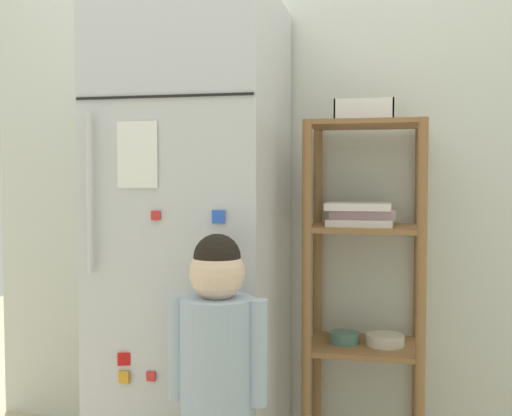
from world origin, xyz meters
TOP-DOWN VIEW (x-y plane):
  - kitchen_wall_back at (0.00, 0.38)m, footprint 2.49×0.03m
  - refrigerator at (-0.20, 0.02)m, footprint 0.61×0.69m
  - child_standing at (0.02, -0.45)m, footprint 0.30×0.22m
  - pantry_shelf_unit at (0.41, 0.17)m, footprint 0.43×0.35m
  - fruit_bin at (0.41, 0.18)m, footprint 0.22×0.14m

SIDE VIEW (x-z plane):
  - child_standing at x=0.02m, z-range 0.10..1.03m
  - pantry_shelf_unit at x=0.41m, z-range 0.14..1.44m
  - refrigerator at x=-0.20m, z-range 0.00..1.75m
  - kitchen_wall_back at x=0.00m, z-range 0.00..2.25m
  - fruit_bin at x=0.41m, z-range 1.30..1.38m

